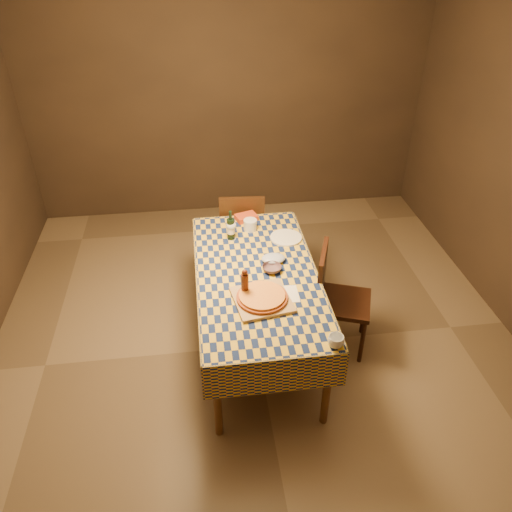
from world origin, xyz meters
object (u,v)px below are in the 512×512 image
at_px(white_plate, 286,238).
at_px(chair_right, 334,294).
at_px(wine_bottle, 231,229).
at_px(chair_far, 242,229).
at_px(bowl, 272,269).
at_px(pizza, 262,297).
at_px(cutting_board, 262,300).
at_px(dining_table, 257,281).

height_order(white_plate, chair_right, chair_right).
relative_size(wine_bottle, chair_far, 0.29).
bearing_deg(wine_bottle, bowl, -61.72).
height_order(pizza, white_plate, pizza).
bearing_deg(chair_right, chair_far, 119.84).
bearing_deg(wine_bottle, pizza, -80.45).
xyz_separation_m(wine_bottle, white_plate, (0.47, -0.05, -0.09)).
distance_m(wine_bottle, chair_right, 1.02).
bearing_deg(pizza, white_plate, 68.21).
height_order(cutting_board, bowl, bowl).
height_order(cutting_board, wine_bottle, wine_bottle).
relative_size(bowl, chair_right, 0.16).
xyz_separation_m(dining_table, bowl, (0.12, 0.02, 0.10)).
distance_m(dining_table, wine_bottle, 0.57).
relative_size(bowl, wine_bottle, 0.55).
xyz_separation_m(cutting_board, pizza, (0.00, -0.00, 0.03)).
bearing_deg(chair_right, cutting_board, -154.33).
bearing_deg(cutting_board, bowl, 70.16).
relative_size(dining_table, chair_far, 1.98).
bearing_deg(white_plate, chair_far, 117.57).
height_order(dining_table, white_plate, white_plate).
distance_m(dining_table, cutting_board, 0.35).
bearing_deg(white_plate, bowl, -113.29).
relative_size(white_plate, chair_right, 0.29).
xyz_separation_m(cutting_board, chair_far, (0.01, 1.41, -0.26)).
relative_size(wine_bottle, chair_right, 0.29).
bearing_deg(bowl, wine_bottle, 118.28).
bearing_deg(dining_table, white_plate, 56.19).
bearing_deg(dining_table, cutting_board, -91.31).
bearing_deg(pizza, chair_right, 25.67).
height_order(dining_table, bowl, bowl).
bearing_deg(wine_bottle, chair_far, 74.89).
height_order(white_plate, chair_far, chair_far).
xyz_separation_m(dining_table, chair_far, (-0.00, 1.08, -0.17)).
xyz_separation_m(white_plate, chair_right, (0.32, -0.50, -0.26)).
xyz_separation_m(cutting_board, white_plate, (0.32, 0.81, -0.00)).
bearing_deg(dining_table, pizza, -91.31).
relative_size(wine_bottle, white_plate, 1.00).
relative_size(white_plate, chair_far, 0.29).
relative_size(dining_table, bowl, 12.34).
relative_size(cutting_board, white_plate, 1.44).
xyz_separation_m(bowl, white_plate, (0.19, 0.45, -0.02)).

